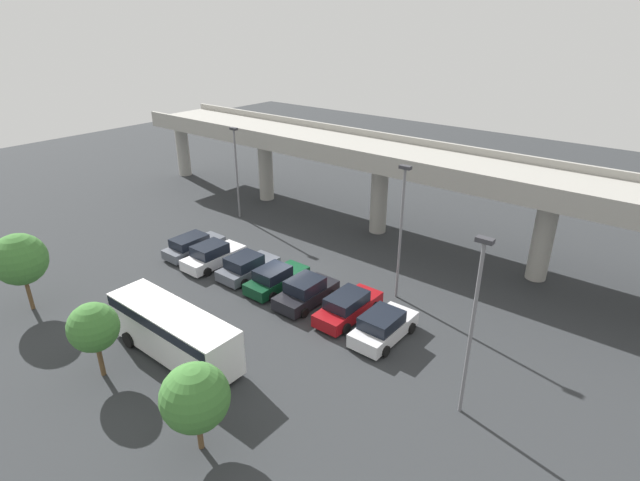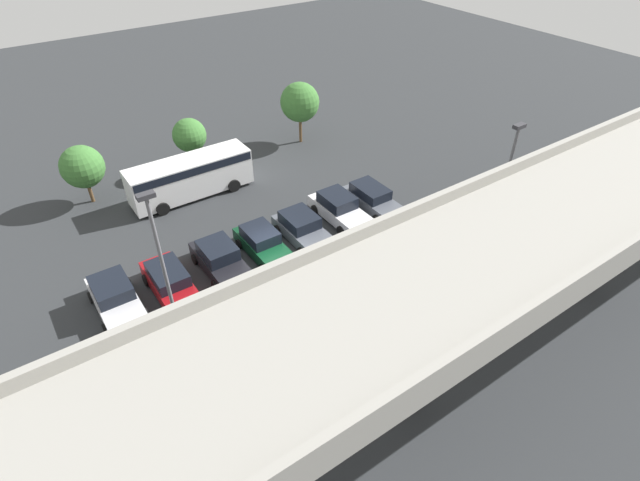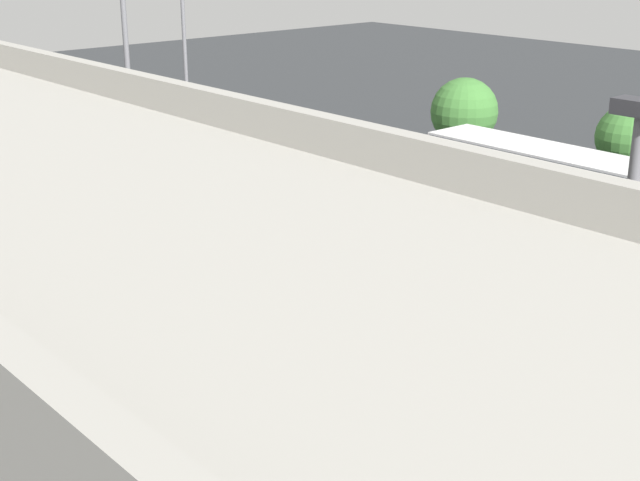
{
  "view_description": "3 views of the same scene",
  "coord_description": "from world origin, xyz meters",
  "px_view_note": "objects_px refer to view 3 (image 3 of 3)",
  "views": [
    {
      "loc": [
        20.41,
        -21.66,
        16.49
      ],
      "look_at": [
        0.94,
        2.35,
        2.49
      ],
      "focal_mm": 28.0,
      "sensor_mm": 36.0,
      "label": 1
    },
    {
      "loc": [
        10.42,
        19.76,
        18.58
      ],
      "look_at": [
        -1.87,
        1.97,
        2.1
      ],
      "focal_mm": 28.0,
      "sensor_mm": 36.0,
      "label": 2
    },
    {
      "loc": [
        -16.81,
        16.19,
        9.97
      ],
      "look_at": [
        1.59,
        -0.09,
        1.3
      ],
      "focal_mm": 50.0,
      "sensor_mm": 36.0,
      "label": 3
    }
  ],
  "objects_px": {
    "lamp_post_near_aisle": "(185,55)",
    "lamp_post_by_overpass": "(614,344)",
    "parked_car_3": "(382,264)",
    "parked_car_5": "(257,219)",
    "shuttle_bus": "(537,177)",
    "tree_front_right": "(464,112)",
    "parked_car_1": "(563,322)",
    "lamp_post_mid_lot": "(130,102)",
    "parked_car_6": "(221,198)",
    "parked_car_2": "(455,291)",
    "parked_car_4": "(324,239)",
    "tree_front_centre": "(630,138)"
  },
  "relations": [
    {
      "from": "parked_car_1",
      "to": "lamp_post_near_aisle",
      "type": "height_order",
      "value": "lamp_post_near_aisle"
    },
    {
      "from": "parked_car_1",
      "to": "shuttle_bus",
      "type": "bearing_deg",
      "value": -140.59
    },
    {
      "from": "parked_car_6",
      "to": "parked_car_2",
      "type": "bearing_deg",
      "value": 88.38
    },
    {
      "from": "shuttle_bus",
      "to": "lamp_post_by_overpass",
      "type": "xyz_separation_m",
      "value": [
        -12.18,
        15.73,
        3.05
      ]
    },
    {
      "from": "parked_car_3",
      "to": "lamp_post_near_aisle",
      "type": "height_order",
      "value": "lamp_post_near_aisle"
    },
    {
      "from": "shuttle_bus",
      "to": "tree_front_right",
      "type": "relative_size",
      "value": 2.05
    },
    {
      "from": "parked_car_3",
      "to": "lamp_post_mid_lot",
      "type": "height_order",
      "value": "lamp_post_mid_lot"
    },
    {
      "from": "parked_car_4",
      "to": "shuttle_bus",
      "type": "relative_size",
      "value": 0.52
    },
    {
      "from": "lamp_post_mid_lot",
      "to": "parked_car_1",
      "type": "bearing_deg",
      "value": -160.37
    },
    {
      "from": "parked_car_6",
      "to": "lamp_post_mid_lot",
      "type": "relative_size",
      "value": 0.51
    },
    {
      "from": "parked_car_6",
      "to": "lamp_post_by_overpass",
      "type": "height_order",
      "value": "lamp_post_by_overpass"
    },
    {
      "from": "parked_car_4",
      "to": "shuttle_bus",
      "type": "bearing_deg",
      "value": 167.11
    },
    {
      "from": "parked_car_1",
      "to": "parked_car_4",
      "type": "distance_m",
      "value": 8.56
    },
    {
      "from": "parked_car_1",
      "to": "lamp_post_by_overpass",
      "type": "distance_m",
      "value": 10.22
    },
    {
      "from": "parked_car_4",
      "to": "lamp_post_near_aisle",
      "type": "xyz_separation_m",
      "value": [
        11.55,
        -2.71,
        4.25
      ]
    },
    {
      "from": "parked_car_4",
      "to": "lamp_post_mid_lot",
      "type": "xyz_separation_m",
      "value": [
        4.01,
        4.2,
        4.25
      ]
    },
    {
      "from": "shuttle_bus",
      "to": "tree_front_right",
      "type": "xyz_separation_m",
      "value": [
        6.0,
        -3.15,
        1.04
      ]
    },
    {
      "from": "parked_car_5",
      "to": "lamp_post_near_aisle",
      "type": "xyz_separation_m",
      "value": [
        8.53,
        -3.03,
        4.27
      ]
    },
    {
      "from": "tree_front_right",
      "to": "lamp_post_mid_lot",
      "type": "bearing_deg",
      "value": 90.24
    },
    {
      "from": "parked_car_2",
      "to": "tree_front_right",
      "type": "bearing_deg",
      "value": -140.75
    },
    {
      "from": "parked_car_2",
      "to": "parked_car_5",
      "type": "bearing_deg",
      "value": -88.83
    },
    {
      "from": "parked_car_5",
      "to": "parked_car_6",
      "type": "bearing_deg",
      "value": -100.06
    },
    {
      "from": "parked_car_1",
      "to": "lamp_post_mid_lot",
      "type": "xyz_separation_m",
      "value": [
        12.57,
        4.48,
        4.25
      ]
    },
    {
      "from": "lamp_post_near_aisle",
      "to": "parked_car_5",
      "type": "bearing_deg",
      "value": 160.48
    },
    {
      "from": "parked_car_2",
      "to": "parked_car_6",
      "type": "distance_m",
      "value": 11.23
    },
    {
      "from": "parked_car_6",
      "to": "shuttle_bus",
      "type": "relative_size",
      "value": 0.53
    },
    {
      "from": "lamp_post_near_aisle",
      "to": "lamp_post_by_overpass",
      "type": "xyz_separation_m",
      "value": [
        -25.64,
        10.07,
        -0.35
      ]
    },
    {
      "from": "parked_car_6",
      "to": "lamp_post_near_aisle",
      "type": "bearing_deg",
      "value": -113.72
    },
    {
      "from": "parked_car_6",
      "to": "tree_front_right",
      "type": "height_order",
      "value": "tree_front_right"
    },
    {
      "from": "lamp_post_mid_lot",
      "to": "lamp_post_by_overpass",
      "type": "distance_m",
      "value": 18.39
    },
    {
      "from": "parked_car_1",
      "to": "lamp_post_mid_lot",
      "type": "distance_m",
      "value": 14.01
    },
    {
      "from": "parked_car_3",
      "to": "parked_car_5",
      "type": "relative_size",
      "value": 0.96
    },
    {
      "from": "parked_car_5",
      "to": "tree_front_centre",
      "type": "distance_m",
      "value": 13.75
    },
    {
      "from": "parked_car_1",
      "to": "parked_car_4",
      "type": "xyz_separation_m",
      "value": [
        8.56,
        0.29,
        0.0
      ]
    },
    {
      "from": "parked_car_1",
      "to": "lamp_post_mid_lot",
      "type": "height_order",
      "value": "lamp_post_mid_lot"
    },
    {
      "from": "parked_car_4",
      "to": "parked_car_5",
      "type": "distance_m",
      "value": 3.03
    },
    {
      "from": "parked_car_2",
      "to": "shuttle_bus",
      "type": "relative_size",
      "value": 0.52
    },
    {
      "from": "parked_car_1",
      "to": "parked_car_6",
      "type": "bearing_deg",
      "value": -89.57
    },
    {
      "from": "parked_car_4",
      "to": "parked_car_5",
      "type": "xyz_separation_m",
      "value": [
        3.02,
        0.31,
        -0.02
      ]
    },
    {
      "from": "lamp_post_by_overpass",
      "to": "parked_car_3",
      "type": "bearing_deg",
      "value": -32.37
    },
    {
      "from": "parked_car_4",
      "to": "lamp_post_by_overpass",
      "type": "bearing_deg",
      "value": 62.43
    },
    {
      "from": "lamp_post_by_overpass",
      "to": "tree_front_centre",
      "type": "height_order",
      "value": "lamp_post_by_overpass"
    },
    {
      "from": "parked_car_4",
      "to": "lamp_post_by_overpass",
      "type": "relative_size",
      "value": 0.55
    },
    {
      "from": "parked_car_2",
      "to": "parked_car_3",
      "type": "xyz_separation_m",
      "value": [
        2.73,
        0.01,
        -0.01
      ]
    },
    {
      "from": "lamp_post_mid_lot",
      "to": "tree_front_centre",
      "type": "distance_m",
      "value": 17.65
    },
    {
      "from": "parked_car_3",
      "to": "parked_car_5",
      "type": "bearing_deg",
      "value": -88.38
    },
    {
      "from": "lamp_post_mid_lot",
      "to": "lamp_post_by_overpass",
      "type": "relative_size",
      "value": 1.08
    },
    {
      "from": "tree_front_right",
      "to": "shuttle_bus",
      "type": "bearing_deg",
      "value": 152.3
    },
    {
      "from": "parked_car_4",
      "to": "parked_car_5",
      "type": "height_order",
      "value": "parked_car_4"
    },
    {
      "from": "parked_car_2",
      "to": "lamp_post_near_aisle",
      "type": "distance_m",
      "value": 17.76
    }
  ]
}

